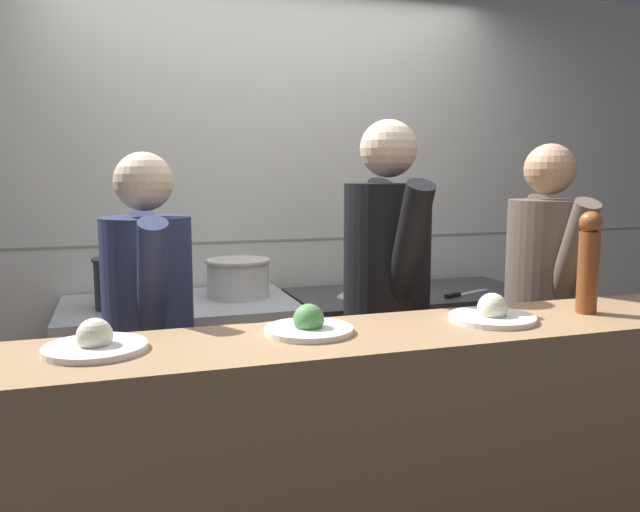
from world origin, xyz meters
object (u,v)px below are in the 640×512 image
oven_range (181,394)px  pepper_mill (589,260)px  plated_dish_main (95,343)px  stock_pot (124,281)px  chef_line (543,311)px  mixing_bowl_steel (360,289)px  chef_head_cook (150,346)px  sauce_pot (238,277)px  plated_dish_dessert (492,314)px  chefs_knife (463,294)px  chef_sous (386,310)px  plated_dish_appetiser (309,326)px

oven_range → pepper_mill: size_ratio=3.09×
plated_dish_main → pepper_mill: pepper_mill is taller
stock_pot → pepper_mill: (1.51, -1.21, 0.19)m
stock_pot → chef_line: chef_line is taller
mixing_bowl_steel → chef_head_cook: bearing=-150.0°
oven_range → chef_head_cook: chef_head_cook is taller
sauce_pot → plated_dish_main: 1.42m
plated_dish_dessert → pepper_mill: 0.41m
sauce_pot → chef_line: size_ratio=0.20×
chefs_knife → pepper_mill: pepper_mill is taller
stock_pot → chef_head_cook: (0.08, -0.61, -0.14)m
pepper_mill → chef_sous: bearing=131.0°
plated_dish_appetiser → sauce_pot: bearing=88.9°
plated_dish_appetiser → plated_dish_dessert: bearing=-3.4°
plated_dish_dessert → pepper_mill: size_ratio=0.79×
sauce_pot → plated_dish_appetiser: (-0.02, -1.27, 0.05)m
chefs_knife → plated_dish_main: size_ratio=1.23×
sauce_pot → plated_dish_appetiser: bearing=-91.1°
chefs_knife → pepper_mill: 1.16m
plated_dish_main → plated_dish_dessert: (1.22, -0.03, 0.00)m
mixing_bowl_steel → pepper_mill: 1.31m
sauce_pot → chefs_knife: bearing=-10.2°
plated_dish_main → chef_sous: bearing=26.0°
chefs_knife → chef_line: chef_line is taller
mixing_bowl_steel → chefs_knife: mixing_bowl_steel is taller
stock_pot → plated_dish_dessert: bearing=-46.9°
oven_range → mixing_bowl_steel: 1.03m
plated_dish_main → plated_dish_appetiser: (0.61, 0.01, -0.00)m
sauce_pot → plated_dish_appetiser: plated_dish_appetiser is taller
pepper_mill → chef_sous: size_ratio=0.20×
sauce_pot → plated_dish_main: bearing=-116.4°
stock_pot → mixing_bowl_steel: bearing=0.7°
plated_dish_dessert → chef_head_cook: (-1.06, 0.60, -0.17)m
chef_head_cook → chef_sous: 0.94m
plated_dish_dessert → mixing_bowl_steel: bearing=88.7°
mixing_bowl_steel → sauce_pot: bearing=173.0°
sauce_pot → plated_dish_dessert: 1.43m
chef_sous → sauce_pot: bearing=126.5°
mixing_bowl_steel → plated_dish_main: 1.74m
oven_range → chef_sous: bearing=-42.0°
sauce_pot → chefs_knife: 1.17m
pepper_mill → chef_sous: chef_sous is taller
oven_range → plated_dish_dessert: 1.66m
stock_pot → sauce_pot: 0.55m
oven_range → plated_dish_main: 1.41m
stock_pot → chef_head_cook: size_ratio=0.17×
sauce_pot → pepper_mill: (0.97, -1.30, 0.21)m
oven_range → chef_sous: 1.15m
pepper_mill → chef_head_cook: (-1.43, 0.60, -0.34)m
chef_line → plated_dish_appetiser: bearing=-147.4°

